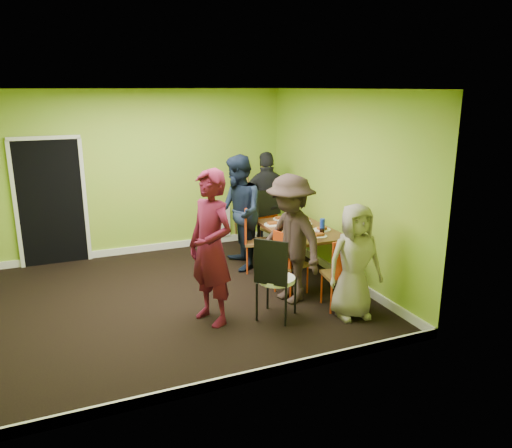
{
  "coord_description": "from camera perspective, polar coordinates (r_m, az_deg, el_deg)",
  "views": [
    {
      "loc": [
        -1.46,
        -6.28,
        2.83
      ],
      "look_at": [
        1.16,
        0.0,
        0.95
      ],
      "focal_mm": 35.0,
      "sensor_mm": 36.0,
      "label": 1
    }
  ],
  "objects": [
    {
      "name": "chair_back_end",
      "position": [
        8.56,
        1.43,
        1.7
      ],
      "size": [
        0.56,
        0.63,
        1.13
      ],
      "rotation": [
        0.0,
        0.0,
        3.36
      ],
      "color": "#E44315",
      "rests_on": "ground"
    },
    {
      "name": "plate_near_left",
      "position": [
        7.76,
        1.85,
        -0.06
      ],
      "size": [
        0.26,
        0.26,
        0.01
      ],
      "primitive_type": "cylinder",
      "color": "white",
      "rests_on": "dining_table"
    },
    {
      "name": "cup_b",
      "position": [
        7.7,
        5.88,
        0.06
      ],
      "size": [
        0.1,
        0.1,
        0.09
      ],
      "primitive_type": "imported",
      "color": "white",
      "rests_on": "dining_table"
    },
    {
      "name": "chair_bentwood",
      "position": [
        6.15,
        2.13,
        -5.85
      ],
      "size": [
        0.59,
        0.59,
        1.08
      ],
      "rotation": [
        0.0,
        0.0,
        -0.78
      ],
      "color": "black",
      "rests_on": "ground"
    },
    {
      "name": "cup_a",
      "position": [
        7.35,
        4.5,
        -0.64
      ],
      "size": [
        0.12,
        0.12,
        0.1
      ],
      "primitive_type": "imported",
      "color": "white",
      "rests_on": "dining_table"
    },
    {
      "name": "person_front_end",
      "position": [
        6.32,
        11.21,
        -4.22
      ],
      "size": [
        0.76,
        0.54,
        1.47
      ],
      "primitive_type": "imported",
      "rotation": [
        0.0,
        0.0,
        -0.11
      ],
      "color": "gray",
      "rests_on": "ground"
    },
    {
      "name": "dining_table",
      "position": [
        7.62,
        5.03,
        -0.89
      ],
      "size": [
        0.9,
        1.5,
        0.75
      ],
      "color": "black",
      "rests_on": "ground"
    },
    {
      "name": "ground",
      "position": [
        7.04,
        -8.81,
        -8.45
      ],
      "size": [
        5.0,
        5.0,
        0.0
      ],
      "primitive_type": "plane",
      "color": "black",
      "rests_on": "ground"
    },
    {
      "name": "chair_left_near",
      "position": [
        6.95,
        3.63,
        -4.04
      ],
      "size": [
        0.47,
        0.47,
        0.92
      ],
      "rotation": [
        0.0,
        0.0,
        -1.28
      ],
      "color": "#E44315",
      "rests_on": "ground"
    },
    {
      "name": "chair_left_far",
      "position": [
        7.81,
        -0.33,
        -1.39
      ],
      "size": [
        0.55,
        0.54,
        1.01
      ],
      "rotation": [
        0.0,
        0.0,
        -1.97
      ],
      "color": "#E44315",
      "rests_on": "ground"
    },
    {
      "name": "person_standing",
      "position": [
        6.02,
        -5.17,
        -2.74
      ],
      "size": [
        0.69,
        0.82,
        1.91
      ],
      "primitive_type": "imported",
      "rotation": [
        0.0,
        0.0,
        -1.18
      ],
      "color": "#520E24",
      "rests_on": "ground"
    },
    {
      "name": "easel",
      "position": [
        9.15,
        -1.11,
        2.66
      ],
      "size": [
        0.65,
        0.61,
        1.63
      ],
      "color": "brown",
      "rests_on": "ground"
    },
    {
      "name": "glass_back",
      "position": [
        8.03,
        3.66,
        0.75
      ],
      "size": [
        0.06,
        0.06,
        0.09
      ],
      "primitive_type": "cylinder",
      "color": "black",
      "rests_on": "dining_table"
    },
    {
      "name": "room_walls",
      "position": [
        6.74,
        -9.44,
        -0.63
      ],
      "size": [
        5.04,
        4.54,
        2.82
      ],
      "color": "#89C231",
      "rests_on": "ground"
    },
    {
      "name": "person_back_end",
      "position": [
        8.72,
        1.31,
        2.52
      ],
      "size": [
        1.09,
        0.61,
        1.76
      ],
      "primitive_type": "imported",
      "rotation": [
        0.0,
        0.0,
        2.96
      ],
      "color": "black",
      "rests_on": "ground"
    },
    {
      "name": "plate_far_back",
      "position": [
        8.09,
        2.74,
        0.57
      ],
      "size": [
        0.22,
        0.22,
        0.01
      ],
      "primitive_type": "cylinder",
      "color": "white",
      "rests_on": "dining_table"
    },
    {
      "name": "glass_mid",
      "position": [
        7.69,
        3.5,
        0.07
      ],
      "size": [
        0.06,
        0.06,
        0.09
      ],
      "primitive_type": "cylinder",
      "color": "black",
      "rests_on": "dining_table"
    },
    {
      "name": "blue_bottle",
      "position": [
        7.43,
        7.59,
        -0.15
      ],
      "size": [
        0.07,
        0.07,
        0.2
      ],
      "primitive_type": "cylinder",
      "color": "#1939C1",
      "rests_on": "dining_table"
    },
    {
      "name": "chair_front_end",
      "position": [
        6.54,
        9.8,
        -5.25
      ],
      "size": [
        0.45,
        0.46,
        0.97
      ],
      "rotation": [
        0.0,
        0.0,
        -0.15
      ],
      "color": "#E44315",
      "rests_on": "ground"
    },
    {
      "name": "plate_near_right",
      "position": [
        7.18,
        4.76,
        -1.38
      ],
      "size": [
        0.22,
        0.22,
        0.01
      ],
      "primitive_type": "cylinder",
      "color": "white",
      "rests_on": "dining_table"
    },
    {
      "name": "orange_bottle",
      "position": [
        7.74,
        3.36,
        0.12
      ],
      "size": [
        0.03,
        0.03,
        0.07
      ],
      "primitive_type": "cylinder",
      "color": "#E44315",
      "rests_on": "dining_table"
    },
    {
      "name": "glass_front",
      "position": [
        7.3,
        7.54,
        -0.88
      ],
      "size": [
        0.07,
        0.07,
        0.09
      ],
      "primitive_type": "cylinder",
      "color": "black",
      "rests_on": "dining_table"
    },
    {
      "name": "thermos",
      "position": [
        7.48,
        4.56,
        0.06
      ],
      "size": [
        0.07,
        0.07,
        0.2
      ],
      "primitive_type": "cylinder",
      "color": "white",
      "rests_on": "dining_table"
    },
    {
      "name": "plate_wall_front",
      "position": [
        7.54,
        7.53,
        -0.65
      ],
      "size": [
        0.26,
        0.26,
        0.01
      ],
      "primitive_type": "cylinder",
      "color": "white",
      "rests_on": "dining_table"
    },
    {
      "name": "person_left_near",
      "position": [
        6.64,
        3.92,
        -1.75
      ],
      "size": [
        0.9,
        1.25,
        1.74
      ],
      "primitive_type": "imported",
      "rotation": [
        0.0,
        0.0,
        -1.33
      ],
      "color": "#2D201E",
      "rests_on": "ground"
    },
    {
      "name": "person_left_far",
      "position": [
        7.85,
        -2.04,
        1.28
      ],
      "size": [
        0.79,
        0.96,
        1.82
      ],
      "primitive_type": "imported",
      "rotation": [
        0.0,
        0.0,
        -1.69
      ],
      "color": "#141D32",
      "rests_on": "ground"
    },
    {
      "name": "plate_far_front",
      "position": [
        7.22,
        7.22,
        -1.37
      ],
      "size": [
        0.23,
        0.23,
        0.01
      ],
      "primitive_type": "cylinder",
      "color": "white",
      "rests_on": "dining_table"
    },
    {
      "name": "plate_wall_back",
      "position": [
        7.82,
        5.6,
        0.0
      ],
      "size": [
        0.23,
        0.23,
        0.01
      ],
      "primitive_type": "cylinder",
      "color": "white",
      "rests_on": "dining_table"
    }
  ]
}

